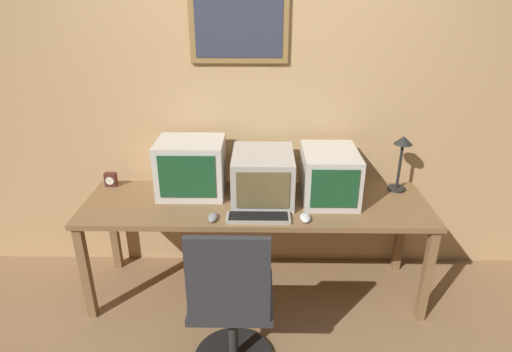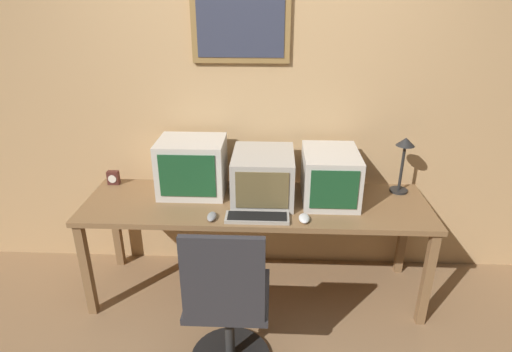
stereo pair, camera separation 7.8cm
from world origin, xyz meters
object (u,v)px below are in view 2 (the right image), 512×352
monitor_right (330,176)px  keyboard_main (257,218)px  monitor_left (192,167)px  desk_lamp (404,154)px  monitor_center (263,176)px  mouse_far_corner (212,217)px  desk_clock (113,178)px  office_chair (228,310)px  mouse_near_keyboard (304,218)px

monitor_right → keyboard_main: 0.59m
monitor_left → desk_lamp: bearing=2.7°
monitor_center → mouse_far_corner: monitor_center is taller
monitor_right → desk_clock: monitor_right is taller
monitor_left → monitor_center: bearing=-8.2°
desk_clock → desk_lamp: desk_lamp is taller
monitor_left → office_chair: 1.04m
monitor_left → desk_clock: 0.63m
mouse_near_keyboard → mouse_far_corner: size_ratio=1.02×
desk_clock → office_chair: (0.93, -0.96, -0.35)m
monitor_center → office_chair: 0.93m
monitor_right → desk_lamp: 0.54m
office_chair → monitor_left: bearing=110.5°
mouse_near_keyboard → desk_clock: bearing=160.7°
monitor_right → keyboard_main: bearing=-146.9°
mouse_near_keyboard → office_chair: office_chair is taller
monitor_left → monitor_right: size_ratio=0.96×
monitor_left → mouse_far_corner: size_ratio=3.91×
monitor_left → monitor_center: 0.50m
monitor_right → keyboard_main: monitor_right is taller
mouse_far_corner → desk_lamp: size_ratio=0.29×
keyboard_main → mouse_far_corner: size_ratio=3.46×
monitor_right → mouse_far_corner: size_ratio=4.08×
monitor_right → mouse_far_corner: bearing=-157.4°
desk_clock → desk_lamp: size_ratio=0.25×
office_chair → monitor_right: bearing=52.2°
keyboard_main → office_chair: office_chair is taller
monitor_center → desk_clock: bearing=171.2°
mouse_near_keyboard → desk_clock: (-1.37, 0.48, 0.03)m
monitor_right → mouse_far_corner: monitor_right is taller
monitor_left → monitor_right: (0.94, -0.07, -0.02)m
keyboard_main → mouse_near_keyboard: bearing=-0.5°
monitor_center → mouse_far_corner: 0.46m
mouse_far_corner → office_chair: bearing=-73.6°
mouse_near_keyboard → monitor_center: bearing=130.7°
monitor_center → keyboard_main: (-0.03, -0.31, -0.15)m
mouse_near_keyboard → mouse_far_corner: same height
monitor_left → desk_lamp: (1.45, 0.07, 0.09)m
keyboard_main → mouse_near_keyboard: 0.29m
monitor_left → mouse_near_keyboard: monitor_left is taller
keyboard_main → desk_lamp: 1.11m
monitor_right → desk_lamp: size_ratio=1.18×
desk_lamp → monitor_left: bearing=-177.3°
monitor_center → mouse_near_keyboard: size_ratio=4.09×
monitor_center → desk_lamp: 0.97m
office_chair → mouse_far_corner: bearing=106.4°
desk_lamp → office_chair: desk_lamp is taller
mouse_far_corner → desk_clock: size_ratio=1.15×
monitor_center → desk_clock: monitor_center is taller
keyboard_main → office_chair: (-0.14, -0.49, -0.31)m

